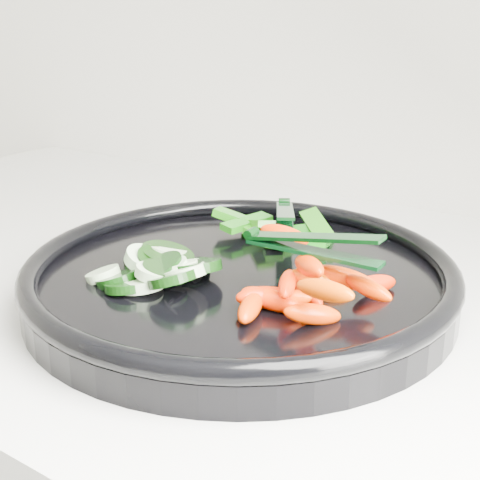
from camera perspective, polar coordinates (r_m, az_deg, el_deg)
The scene contains 6 objects.
veggie_tray at distance 0.58m, azimuth -0.00°, elevation -3.21°, with size 0.47×0.47×0.04m.
cucumber_pile at distance 0.57m, azimuth -6.84°, elevation -2.31°, with size 0.12×0.11×0.04m.
carrot_pile at distance 0.52m, azimuth 5.61°, elevation -3.85°, with size 0.14×0.14×0.05m.
pepper_pile at distance 0.66m, azimuth 3.40°, elevation 0.77°, with size 0.13×0.09×0.04m.
tong_carrot at distance 0.51m, azimuth 5.88°, elevation -0.32°, with size 0.11×0.02×0.02m.
tong_pepper at distance 0.66m, azimuth 3.85°, elevation 2.13°, with size 0.07×0.10×0.02m.
Camera 1 is at (-0.04, 1.20, 1.17)m, focal length 50.00 mm.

